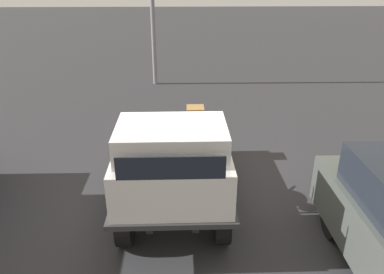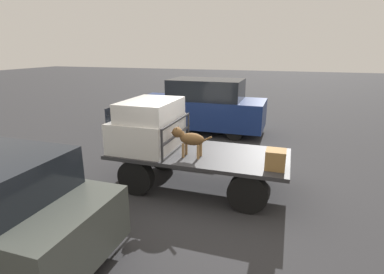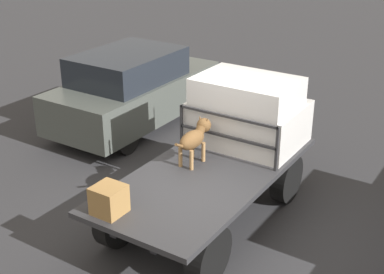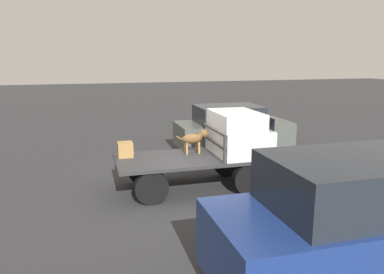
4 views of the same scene
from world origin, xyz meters
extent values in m
plane|color=#2D2D30|center=(0.00, 0.00, 0.00)|extent=(80.00, 80.00, 0.00)
cylinder|color=black|center=(1.23, 0.76, 0.40)|extent=(0.80, 0.24, 0.80)
cylinder|color=black|center=(1.23, -0.76, 0.40)|extent=(0.80, 0.24, 0.80)
cylinder|color=black|center=(-1.23, 0.76, 0.40)|extent=(0.80, 0.24, 0.80)
cylinder|color=black|center=(-1.23, -0.76, 0.40)|extent=(0.80, 0.24, 0.80)
cube|color=black|center=(0.00, 0.32, 0.69)|extent=(3.64, 0.10, 0.18)
cube|color=black|center=(0.00, -0.32, 0.69)|extent=(3.64, 0.10, 0.18)
cube|color=#2D2D30|center=(0.00, 0.00, 0.82)|extent=(3.95, 1.84, 0.08)
cube|color=silver|center=(1.27, 0.00, 1.21)|extent=(1.31, 1.72, 0.70)
cube|color=silver|center=(1.17, 0.00, 1.77)|extent=(1.12, 1.58, 0.43)
cube|color=black|center=(1.92, 0.00, 1.71)|extent=(0.02, 1.41, 0.32)
cube|color=#2D2D30|center=(0.54, 0.84, 1.21)|extent=(0.04, 0.04, 0.71)
cube|color=#2D2D30|center=(0.54, -0.84, 1.21)|extent=(0.04, 0.04, 0.71)
cube|color=#2D2D30|center=(0.54, 0.00, 1.55)|extent=(0.04, 1.68, 0.04)
cube|color=#2D2D30|center=(0.54, 0.00, 1.21)|extent=(0.04, 1.68, 0.04)
cylinder|color=#9E7547|center=(0.23, 0.43, 1.02)|extent=(0.06, 0.06, 0.31)
cylinder|color=#9E7547|center=(0.23, 0.23, 1.02)|extent=(0.06, 0.06, 0.31)
cylinder|color=#9E7547|center=(-0.10, 0.43, 1.02)|extent=(0.06, 0.06, 0.31)
cylinder|color=#9E7547|center=(-0.10, 0.23, 1.02)|extent=(0.06, 0.06, 0.31)
ellipsoid|color=brown|center=(0.07, 0.33, 1.26)|extent=(0.54, 0.27, 0.27)
sphere|color=#9E7547|center=(0.21, 0.33, 1.21)|extent=(0.12, 0.12, 0.12)
cylinder|color=brown|center=(0.30, 0.33, 1.33)|extent=(0.19, 0.15, 0.18)
sphere|color=brown|center=(0.40, 0.33, 1.38)|extent=(0.22, 0.22, 0.22)
cone|color=#9E7547|center=(0.50, 0.33, 1.36)|extent=(0.12, 0.12, 0.12)
cone|color=brown|center=(0.39, 0.39, 1.47)|extent=(0.06, 0.08, 0.10)
cone|color=brown|center=(0.39, 0.27, 1.47)|extent=(0.06, 0.08, 0.10)
cylinder|color=brown|center=(-0.26, 0.33, 1.28)|extent=(0.23, 0.04, 0.16)
cube|color=olive|center=(-1.69, 0.46, 1.05)|extent=(0.38, 0.38, 0.38)
cylinder|color=black|center=(3.72, 4.09, 0.30)|extent=(0.60, 0.20, 0.60)
cylinder|color=black|center=(3.72, 2.58, 0.30)|extent=(0.60, 0.20, 0.60)
cylinder|color=black|center=(1.19, 4.09, 0.30)|extent=(0.60, 0.20, 0.60)
cylinder|color=black|center=(1.19, 2.58, 0.30)|extent=(0.60, 0.20, 0.60)
cube|color=#474C47|center=(2.46, 3.34, 0.67)|extent=(4.07, 1.79, 0.83)
cube|color=#1E232B|center=(2.25, 3.34, 1.38)|extent=(2.24, 1.61, 0.60)
camera|label=1|loc=(6.08, 0.14, 4.01)|focal=35.00mm
camera|label=2|loc=(-1.84, 6.14, 3.11)|focal=28.00mm
camera|label=3|loc=(-6.07, -3.63, 4.54)|focal=50.00mm
camera|label=4|loc=(-2.55, -9.00, 3.41)|focal=35.00mm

